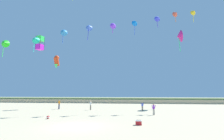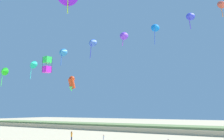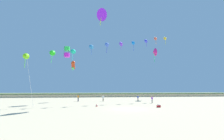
% 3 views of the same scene
% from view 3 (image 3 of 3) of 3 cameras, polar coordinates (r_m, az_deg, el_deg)
% --- Properties ---
extents(ground_plane, '(240.00, 240.00, 0.00)m').
position_cam_3_polar(ground_plane, '(24.07, 6.50, -14.52)').
color(ground_plane, beige).
extents(dune_ridge, '(120.00, 9.14, 1.53)m').
position_cam_3_polar(dune_ridge, '(63.99, -2.48, -9.45)').
color(dune_ridge, '#BFAE8B').
rests_on(dune_ridge, ground).
extents(person_near_left, '(0.48, 0.42, 1.60)m').
position_cam_3_polar(person_near_left, '(38.68, -3.40, -10.49)').
color(person_near_left, '#726656').
rests_on(person_near_left, ground).
extents(person_near_right, '(0.58, 0.35, 1.74)m').
position_cam_3_polar(person_near_right, '(39.41, -12.75, -10.15)').
color(person_near_right, '#282D4C').
rests_on(person_near_right, ground).
extents(person_mid_center, '(0.55, 0.21, 1.56)m').
position_cam_3_polar(person_mid_center, '(35.06, 15.02, -10.61)').
color(person_mid_center, gray).
rests_on(person_mid_center, ground).
extents(person_far_left, '(0.52, 0.20, 1.49)m').
position_cam_3_polar(person_far_left, '(40.38, 9.84, -10.36)').
color(person_far_left, '#726656').
rests_on(person_far_left, ground).
extents(kite_banner_string, '(35.81, 15.37, 19.65)m').
position_cam_3_polar(kite_banner_string, '(37.49, 1.17, 9.76)').
color(kite_banner_string, '#70DF11').
extents(large_kite_low_lead, '(1.26, 1.26, 2.49)m').
position_cam_3_polar(large_kite_low_lead, '(37.61, -16.73, 6.61)').
color(large_kite_low_lead, '#DC24DB').
extents(large_kite_mid_trail, '(1.14, 2.72, 4.83)m').
position_cam_3_polar(large_kite_mid_trail, '(53.04, 15.76, 6.60)').
color(large_kite_mid_trail, '#D52084').
extents(large_kite_high_solo, '(1.22, 1.59, 2.63)m').
position_cam_3_polar(large_kite_high_solo, '(41.82, -14.58, 1.74)').
color(large_kite_high_solo, red).
extents(large_kite_outer_drift, '(3.40, 3.23, 3.92)m').
position_cam_3_polar(large_kite_outer_drift, '(35.70, -4.31, 20.28)').
color(large_kite_outer_drift, '#871DF0').
extents(beach_cooler, '(0.58, 0.41, 0.46)m').
position_cam_3_polar(beach_cooler, '(27.12, 17.34, -12.99)').
color(beach_cooler, red).
rests_on(beach_cooler, ground).
extents(beach_ball, '(0.36, 0.36, 0.36)m').
position_cam_3_polar(beach_ball, '(27.27, -5.86, -13.31)').
color(beach_ball, red).
rests_on(beach_ball, ground).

